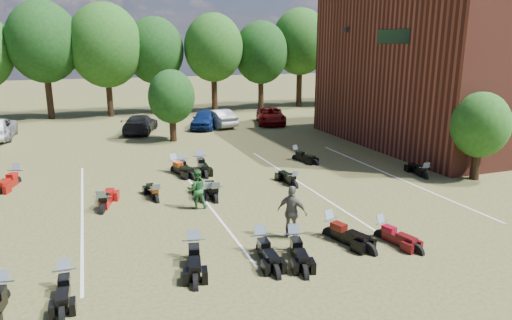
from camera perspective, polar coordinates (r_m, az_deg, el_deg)
name	(u,v)px	position (r m, az deg, el deg)	size (l,w,h in m)	color
ground	(292,211)	(18.67, 4.53, -6.41)	(160.00, 160.00, 0.00)	brown
car_3	(140,124)	(35.88, -14.27, 4.41)	(1.94, 4.77, 1.38)	black
car_4	(205,119)	(37.00, -6.42, 5.14)	(1.77, 4.40, 1.50)	#0C1F54
car_5	(217,118)	(37.62, -4.84, 5.27)	(1.51, 4.33, 1.43)	#B3B2AE
car_6	(271,116)	(38.81, 1.87, 5.54)	(2.24, 4.85, 1.35)	#5D0505
car_7	(340,112)	(40.83, 10.46, 5.91)	(2.21, 5.45, 1.58)	#353439
person_green	(197,189)	(18.85, -7.41, -3.63)	(0.80, 0.62, 1.64)	#225D28
person_grey	(292,212)	(15.94, 4.54, -6.51)	(1.10, 0.46, 1.88)	#615D53
motorcycle_0	(5,301)	(14.23, -28.91, -15.21)	(0.67, 2.10, 1.17)	black
motorcycle_1	(194,259)	(14.86, -7.73, -12.15)	(0.75, 2.34, 1.31)	black
motorcycle_2	(66,289)	(14.16, -22.62, -14.63)	(0.66, 2.08, 1.16)	black
motorcycle_3	(261,252)	(15.16, 0.58, -11.47)	(0.71, 2.23, 1.24)	black
motorcycle_4	(294,251)	(15.27, 4.75, -11.32)	(0.72, 2.26, 1.26)	black
motorcycle_5	(330,236)	(16.53, 9.28, -9.38)	(0.75, 2.36, 1.31)	black
motorcycle_6	(381,237)	(16.81, 15.36, -9.32)	(0.65, 2.05, 1.15)	#4A0A0D
motorcycle_7	(103,212)	(19.54, -18.57, -6.18)	(0.75, 2.37, 1.32)	maroon
motorcycle_8	(157,201)	(20.20, -12.32, -5.07)	(0.65, 2.05, 1.14)	black
motorcycle_9	(203,201)	(19.89, -6.66, -5.14)	(0.67, 2.12, 1.18)	black
motorcycle_10	(208,199)	(20.11, -6.01, -4.90)	(0.65, 2.06, 1.15)	black
motorcycle_11	(216,201)	(19.81, -5.06, -5.17)	(0.73, 2.28, 1.27)	black
motorcycle_12	(294,187)	(21.74, 4.82, -3.38)	(0.68, 2.12, 1.18)	black
motorcycle_13	(424,178)	(24.60, 20.27, -2.14)	(0.67, 2.09, 1.17)	black
motorcycle_15	(17,183)	(25.08, -27.70, -2.61)	(0.77, 2.42, 1.35)	maroon
motorcycle_16	(200,168)	(25.06, -7.03, -1.04)	(0.80, 2.52, 1.40)	black
motorcycle_17	(175,172)	(24.57, -10.11, -1.47)	(0.77, 2.41, 1.34)	black
motorcycle_18	(182,170)	(24.96, -9.25, -1.19)	(0.68, 2.13, 1.19)	black
motorcycle_19	(296,160)	(26.87, 5.03, 0.06)	(0.67, 2.11, 1.17)	black
tree_line	(155,47)	(45.27, -12.50, 13.64)	(56.00, 6.00, 9.79)	black
young_tree_near_building	(480,125)	(24.86, 26.24, 3.95)	(2.80, 2.80, 4.16)	black
young_tree_midfield	(171,97)	(31.97, -10.52, 7.80)	(3.20, 3.20, 4.70)	black
parking_lines	(202,197)	(20.42, -6.74, -4.60)	(20.10, 14.00, 0.01)	silver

